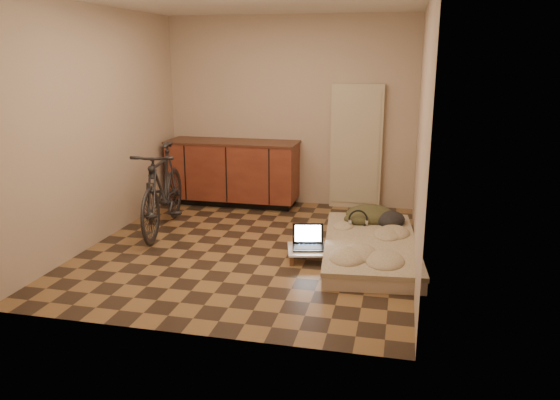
% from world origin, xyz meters
% --- Properties ---
extents(room_shell, '(3.50, 4.00, 2.60)m').
position_xyz_m(room_shell, '(0.00, 0.00, 1.30)').
color(room_shell, brown).
rests_on(room_shell, ground).
extents(cabinets, '(1.84, 0.62, 0.91)m').
position_xyz_m(cabinets, '(-0.75, 1.70, 0.47)').
color(cabinets, black).
rests_on(cabinets, ground).
extents(appliance_panel, '(0.70, 0.10, 1.70)m').
position_xyz_m(appliance_panel, '(0.95, 1.94, 0.85)').
color(appliance_panel, beige).
rests_on(appliance_panel, ground).
extents(bicycle, '(0.80, 1.83, 1.14)m').
position_xyz_m(bicycle, '(-1.20, 0.35, 0.57)').
color(bicycle, black).
rests_on(bicycle, ground).
extents(futon, '(1.15, 2.08, 0.17)m').
position_xyz_m(futon, '(1.30, 0.05, 0.09)').
color(futon, beige).
rests_on(futon, ground).
extents(clothing_pile, '(0.67, 0.58, 0.25)m').
position_xyz_m(clothing_pile, '(1.30, 0.77, 0.30)').
color(clothing_pile, '#383921').
rests_on(clothing_pile, futon).
extents(headphones, '(0.29, 0.28, 0.16)m').
position_xyz_m(headphones, '(1.12, 0.52, 0.25)').
color(headphones, black).
rests_on(headphones, futon).
extents(lap_desk, '(0.77, 0.59, 0.11)m').
position_xyz_m(lap_desk, '(0.80, -0.18, 0.10)').
color(lap_desk, brown).
rests_on(lap_desk, ground).
extents(laptop, '(0.38, 0.36, 0.22)m').
position_xyz_m(laptop, '(0.66, -0.17, 0.16)').
color(laptop, black).
rests_on(laptop, lap_desk).
extents(mouse, '(0.10, 0.13, 0.04)m').
position_xyz_m(mouse, '(1.02, -0.11, 0.13)').
color(mouse, silver).
rests_on(mouse, lap_desk).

